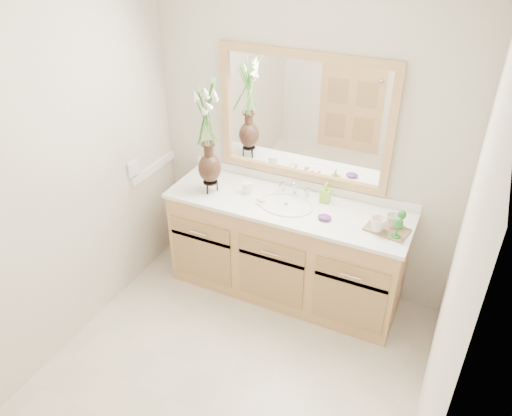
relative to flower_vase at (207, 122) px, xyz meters
The scene contains 19 objects.
floor 1.79m from the flower_vase, 57.18° to the right, with size 2.60×2.60×0.00m, color beige.
wall_back 0.73m from the flower_vase, 30.81° to the left, with size 2.40×0.02×2.40m, color beige.
wall_left 1.13m from the flower_vase, 122.34° to the right, with size 0.02×2.60×2.40m, color beige.
wall_right 2.04m from the flower_vase, 27.47° to the right, with size 0.02×2.60×2.40m, color beige.
vanity 1.17m from the flower_vase, ahead, with size 1.80×0.55×0.80m.
counter 0.84m from the flower_vase, ahead, with size 1.84×0.57×0.03m, color white.
sink 0.87m from the flower_vase, ahead, with size 0.38×0.34×0.23m.
mirror 0.69m from the flower_vase, 29.26° to the left, with size 1.32×0.04×0.97m.
switch_plate 0.74m from the flower_vase, 163.33° to the right, with size 0.02×0.12×0.12m, color white.
flower_vase is the anchor object (origin of this frame).
tumbler 0.59m from the flower_vase, 18.92° to the left, with size 0.07×0.07×0.09m, color silver.
soap_dish 0.70m from the flower_vase, ahead, with size 0.09×0.09×0.03m.
soap_bottle 1.01m from the flower_vase, 14.92° to the left, with size 0.06×0.07×0.14m, color #8DCD30.
purple_dish 1.07m from the flower_vase, ahead, with size 0.10×0.08×0.03m, color #5B287A.
tray 1.46m from the flower_vase, ahead, with size 0.28×0.19×0.01m, color brown.
mug_left 1.39m from the flower_vase, ahead, with size 0.11×0.10×0.11m, color silver.
mug_right 1.47m from the flower_vase, ahead, with size 0.10×0.09×0.10m, color silver.
goblet_front 1.50m from the flower_vase, ahead, with size 0.07×0.07×0.15m.
goblet_back 1.50m from the flower_vase, ahead, with size 0.06×0.06×0.13m.
Camera 1 is at (1.13, -1.93, 2.77)m, focal length 35.00 mm.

